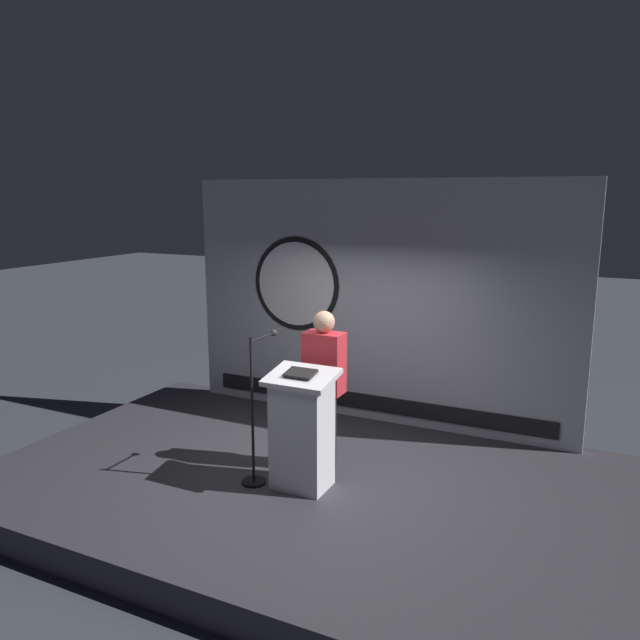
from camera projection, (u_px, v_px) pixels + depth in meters
The scene contains 6 objects.
ground_plane at pixel (307, 504), 6.36m from camera, with size 40.00×40.00×0.00m, color #383D47.
stage_platform at pixel (307, 490), 6.33m from camera, with size 6.40×4.00×0.30m, color #333338.
banner_display at pixel (372, 303), 7.64m from camera, with size 4.94×0.12×2.97m.
podium at pixel (302, 430), 5.98m from camera, with size 0.64×0.50×1.18m.
speaker_person at pixel (324, 389), 6.34m from camera, with size 0.40×0.26×1.66m.
microphone_stand at pixel (256, 430), 6.10m from camera, with size 0.24×0.59×1.48m.
Camera 1 is at (2.67, -5.21, 3.12)m, focal length 35.09 mm.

